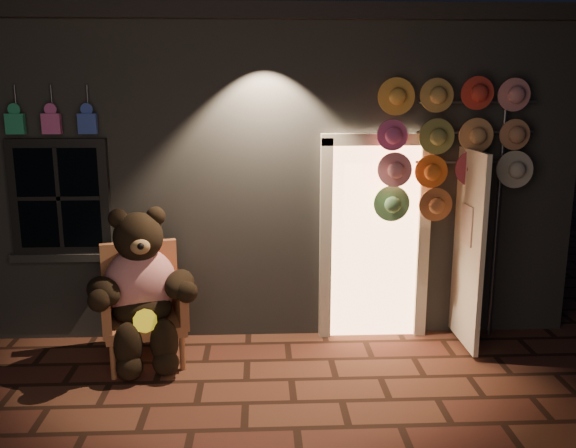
{
  "coord_description": "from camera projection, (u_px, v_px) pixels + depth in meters",
  "views": [
    {
      "loc": [
        0.15,
        -4.78,
        2.64
      ],
      "look_at": [
        0.41,
        1.0,
        1.35
      ],
      "focal_mm": 38.0,
      "sensor_mm": 36.0,
      "label": 1
    }
  ],
  "objects": [
    {
      "name": "hat_rack",
      "position": [
        451.0,
        145.0,
        6.11
      ],
      "size": [
        1.61,
        0.22,
        2.73
      ],
      "color": "#59595E",
      "rests_on": "ground"
    },
    {
      "name": "wicker_armchair",
      "position": [
        143.0,
        303.0,
        6.0
      ],
      "size": [
        0.93,
        0.88,
        1.14
      ],
      "rotation": [
        0.0,
        0.0,
        0.26
      ],
      "color": "#A96741",
      "rests_on": "ground"
    },
    {
      "name": "shop_building",
      "position": [
        250.0,
        153.0,
        8.74
      ],
      "size": [
        7.3,
        5.95,
        3.51
      ],
      "color": "slate",
      "rests_on": "ground"
    },
    {
      "name": "ground",
      "position": [
        245.0,
        403.0,
        5.22
      ],
      "size": [
        60.0,
        60.0,
        0.0
      ],
      "primitive_type": "plane",
      "color": "brown",
      "rests_on": "ground"
    },
    {
      "name": "teddy_bear",
      "position": [
        141.0,
        288.0,
        5.82
      ],
      "size": [
        1.07,
        0.96,
        1.53
      ],
      "rotation": [
        0.0,
        0.0,
        0.26
      ],
      "color": "red",
      "rests_on": "ground"
    }
  ]
}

